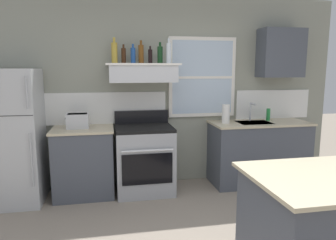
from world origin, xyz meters
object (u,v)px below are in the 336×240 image
toaster (78,121)px  stove_range (144,159)px  paper_towel_roll (226,114)px  dish_soap_bottle (268,115)px  bottle_dark_green_wine (160,55)px  bottle_amber_wine (141,54)px  bottle_brown_stout (124,55)px  bottle_balsamic_dark (150,56)px  refrigerator (12,137)px  bottle_blue_liqueur (133,55)px  bottle_champagne_gold_foil (114,53)px  bottle_clear_tall (169,53)px

toaster → stove_range: toaster is taller
paper_towel_roll → toaster: bearing=179.6°
dish_soap_bottle → bottle_dark_green_wine: bearing=-179.1°
toaster → bottle_amber_wine: bearing=6.9°
bottle_brown_stout → bottle_balsamic_dark: bearing=-5.7°
refrigerator → bottle_dark_green_wine: size_ratio=6.01×
paper_towel_roll → bottle_balsamic_dark: bearing=175.7°
bottle_blue_liqueur → toaster: bearing=-173.3°
bottle_blue_liqueur → bottle_dark_green_wine: (0.36, -0.03, 0.01)m
bottle_champagne_gold_foil → bottle_blue_liqueur: (0.24, -0.00, -0.03)m
bottle_blue_liqueur → dish_soap_bottle: (2.00, -0.00, -0.85)m
bottle_amber_wine → bottle_dark_green_wine: size_ratio=1.09×
dish_soap_bottle → bottle_amber_wine: bearing=179.4°
stove_range → bottle_champagne_gold_foil: bottle_champagne_gold_foil is taller
stove_range → bottle_champagne_gold_foil: bearing=158.2°
bottle_balsamic_dark → bottle_champagne_gold_foil: bearing=176.8°
bottle_brown_stout → bottle_champagne_gold_foil: bearing=-175.7°
bottle_blue_liqueur → paper_towel_roll: bearing=-4.5°
bottle_dark_green_wine → bottle_balsamic_dark: bearing=176.8°
bottle_blue_liqueur → bottle_clear_tall: bearing=-12.0°
bottle_balsamic_dark → paper_towel_roll: (1.06, -0.08, -0.80)m
refrigerator → toaster: refrigerator is taller
bottle_champagne_gold_foil → bottle_dark_green_wine: (0.60, -0.03, -0.02)m
refrigerator → bottle_brown_stout: 1.74m
toaster → bottle_dark_green_wine: bearing=3.0°
bottle_blue_liqueur → paper_towel_roll: size_ratio=0.94×
dish_soap_bottle → refrigerator: bearing=-177.4°
refrigerator → dish_soap_bottle: 3.54m
toaster → paper_towel_roll: paper_towel_roll is taller
bottle_clear_tall → dish_soap_bottle: bearing=3.6°
bottle_balsamic_dark → dish_soap_bottle: bearing=0.6°
dish_soap_bottle → toaster: bearing=-178.2°
bottle_balsamic_dark → bottle_dark_green_wine: bottle_dark_green_wine is taller
paper_towel_roll → refrigerator: bearing=-178.8°
bottle_balsamic_dark → bottle_clear_tall: 0.25m
stove_range → bottle_brown_stout: bottle_brown_stout is taller
refrigerator → bottle_balsamic_dark: 2.03m
bottle_champagne_gold_foil → bottle_amber_wine: bearing=2.0°
bottle_champagne_gold_foil → bottle_blue_liqueur: size_ratio=1.31×
refrigerator → bottle_champagne_gold_foil: size_ratio=5.04×
stove_range → dish_soap_bottle: bearing=4.2°
stove_range → bottle_clear_tall: bearing=6.8°
bottle_brown_stout → refrigerator: bearing=-172.9°
bottle_clear_tall → bottle_dark_green_wine: bearing=146.4°
stove_range → bottle_balsamic_dark: 1.39m
toaster → bottle_balsamic_dark: size_ratio=1.30×
bottle_amber_wine → toaster: bearing=-173.1°
toaster → bottle_dark_green_wine: 1.39m
bottle_champagne_gold_foil → bottle_brown_stout: bottle_champagne_gold_foil is taller
refrigerator → bottle_amber_wine: 1.95m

